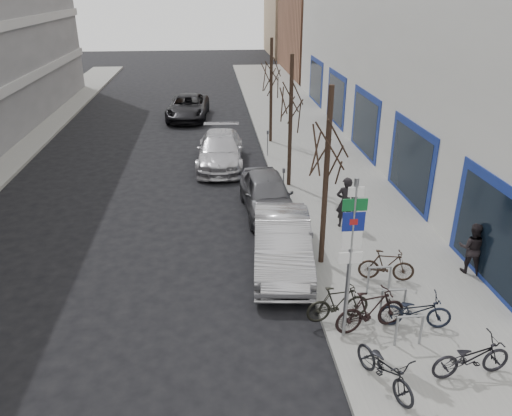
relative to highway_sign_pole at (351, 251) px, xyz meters
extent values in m
plane|color=black|center=(-2.40, 0.01, -2.46)|extent=(120.00, 120.00, 0.00)
cube|color=slate|center=(2.10, 10.01, -2.38)|extent=(5.00, 70.00, 0.15)
cube|color=brown|center=(10.60, 40.01, 1.54)|extent=(12.00, 14.00, 8.00)
cube|color=#937A5B|center=(11.10, 55.01, 2.04)|extent=(13.00, 12.00, 9.00)
cylinder|color=gray|center=(0.00, 0.01, -0.36)|extent=(0.10, 0.10, 4.20)
cube|color=white|center=(0.00, -0.02, 1.44)|extent=(0.35, 0.03, 0.22)
cube|color=#0C5926|center=(0.00, -0.02, 1.14)|extent=(0.55, 0.03, 0.28)
cube|color=navy|center=(0.00, -0.02, 0.74)|extent=(0.50, 0.03, 0.45)
cube|color=maroon|center=(0.00, -0.03, 0.74)|extent=(0.18, 0.02, 0.14)
cube|color=white|center=(0.00, -0.02, 0.29)|extent=(0.45, 0.03, 0.45)
cube|color=white|center=(0.00, -0.02, -0.16)|extent=(0.55, 0.03, 0.28)
cylinder|color=gray|center=(1.10, -0.49, -1.91)|extent=(0.06, 0.06, 0.80)
cylinder|color=gray|center=(1.70, -0.49, -1.91)|extent=(0.06, 0.06, 0.80)
cylinder|color=gray|center=(1.40, -0.49, -1.51)|extent=(0.60, 0.06, 0.06)
cylinder|color=gray|center=(1.10, 0.61, -1.91)|extent=(0.06, 0.06, 0.80)
cylinder|color=gray|center=(1.70, 0.61, -1.91)|extent=(0.06, 0.06, 0.80)
cylinder|color=gray|center=(1.40, 0.61, -1.51)|extent=(0.60, 0.06, 0.06)
cylinder|color=gray|center=(1.10, 1.71, -1.91)|extent=(0.06, 0.06, 0.80)
cylinder|color=gray|center=(1.70, 1.71, -1.91)|extent=(0.06, 0.06, 0.80)
cylinder|color=gray|center=(1.40, 1.71, -1.51)|extent=(0.60, 0.06, 0.06)
cylinder|color=black|center=(0.20, 3.51, 0.29)|extent=(0.16, 0.16, 5.50)
cylinder|color=black|center=(0.20, 10.01, 0.29)|extent=(0.16, 0.16, 5.50)
cylinder|color=black|center=(0.20, 16.51, 0.29)|extent=(0.16, 0.16, 5.50)
cylinder|color=gray|center=(-0.25, 3.01, -1.76)|extent=(0.05, 0.05, 1.10)
cube|color=#3F3F44|center=(-0.25, 3.01, -1.13)|extent=(0.10, 0.08, 0.18)
cylinder|color=gray|center=(-0.25, 8.51, -1.76)|extent=(0.05, 0.05, 1.10)
cube|color=#3F3F44|center=(-0.25, 8.51, -1.13)|extent=(0.10, 0.08, 0.18)
cylinder|color=gray|center=(-0.25, 14.01, -1.76)|extent=(0.05, 0.05, 1.10)
cube|color=#3F3F44|center=(-0.25, 14.01, -1.13)|extent=(0.10, 0.08, 0.18)
imported|color=black|center=(0.41, -1.72, -1.76)|extent=(1.15, 1.87, 1.09)
imported|color=black|center=(0.67, 0.15, -1.74)|extent=(1.96, 0.94, 1.14)
imported|color=black|center=(1.82, 0.18, -1.77)|extent=(1.82, 0.84, 1.07)
imported|color=black|center=(-0.02, 0.61, -1.80)|extent=(1.71, 0.70, 1.01)
imported|color=black|center=(2.36, -1.57, -1.76)|extent=(1.85, 0.72, 1.10)
imported|color=black|center=(1.81, 2.32, -1.82)|extent=(1.66, 0.82, 0.97)
imported|color=#A4A4A9|center=(-1.00, 3.60, -1.67)|extent=(2.12, 4.90, 1.57)
imported|color=#54545A|center=(-1.00, 7.60, -1.71)|extent=(2.00, 4.49, 1.50)
imported|color=#B6B6BB|center=(-2.60, 13.19, -1.70)|extent=(2.42, 5.34, 1.52)
imported|color=black|center=(-4.42, 22.64, -1.72)|extent=(2.82, 5.48, 1.48)
imported|color=black|center=(1.52, 5.87, -1.40)|extent=(0.69, 0.47, 1.82)
imported|color=black|center=(4.40, 2.54, -1.52)|extent=(0.70, 0.62, 1.58)
camera|label=1|loc=(-3.01, -9.53, 5.43)|focal=35.00mm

